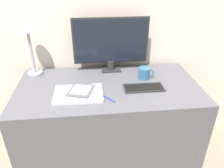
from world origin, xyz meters
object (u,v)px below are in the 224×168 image
Objects in this scene: keyboard at (144,88)px; pen at (107,98)px; desk_lamp at (29,38)px; coffee_mug at (144,73)px; laptop at (79,94)px; ereader at (81,90)px; monitor at (111,43)px.

keyboard is 0.28m from pen.
coffee_mug is at bearing -10.52° from desk_lamp.
laptop is 0.76× the size of desk_lamp.
keyboard is 2.38× the size of pen.
ereader is at bearing -176.57° from keyboard.
monitor is at bearing 56.23° from ereader.
keyboard is 0.88m from desk_lamp.
monitor is 0.49m from laptop.
coffee_mug is (0.82, -0.15, -0.25)m from desk_lamp.
keyboard is 0.44m from laptop.
desk_lamp is at bearing 142.43° from pen.
keyboard is at bearing 5.53° from laptop.
monitor reaches higher than laptop.
laptop reaches higher than keyboard.
desk_lamp is (-0.78, 0.30, 0.28)m from keyboard.
keyboard is at bearing -104.79° from coffee_mug.
coffee_mug reaches higher than pen.
pen is (0.52, -0.40, -0.28)m from desk_lamp.
monitor is 2.09× the size of keyboard.
desk_lamp reaches higher than laptop.
pen is at bearing -37.57° from desk_lamp.
monitor reaches higher than keyboard.
monitor reaches higher than coffee_mug.
monitor is 0.59m from desk_lamp.
desk_lamp reaches higher than keyboard.
laptop is at bearing -157.99° from coffee_mug.
coffee_mug is 0.39m from pen.
pen is at bearing -140.51° from coffee_mug.
ereader reaches higher than laptop.
coffee_mug is 1.03× the size of pen.
desk_lamp is 3.47× the size of coffee_mug.
ereader is 0.50m from coffee_mug.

